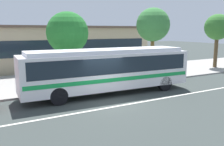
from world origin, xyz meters
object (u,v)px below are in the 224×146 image
(pedestrian_waiting_near_sign, at_px, (137,66))
(bus_stop_sign, at_px, (155,60))
(street_tree_near_stop, at_px, (68,33))
(street_tree_mid_block, at_px, (153,25))
(transit_bus, at_px, (109,68))
(street_tree_far_end, at_px, (218,28))

(pedestrian_waiting_near_sign, distance_m, bus_stop_sign, 1.85)
(bus_stop_sign, xyz_separation_m, street_tree_near_stop, (-6.47, 2.57, 2.19))
(bus_stop_sign, relative_size, street_tree_mid_block, 0.40)
(pedestrian_waiting_near_sign, bearing_deg, bus_stop_sign, -68.60)
(street_tree_near_stop, bearing_deg, bus_stop_sign, -21.69)
(street_tree_mid_block, bearing_deg, transit_bus, -147.15)
(street_tree_near_stop, bearing_deg, pedestrian_waiting_near_sign, -9.23)
(bus_stop_sign, distance_m, street_tree_far_end, 10.50)
(transit_bus, height_order, pedestrian_waiting_near_sign, transit_bus)
(pedestrian_waiting_near_sign, xyz_separation_m, street_tree_mid_block, (2.64, 1.30, 3.47))
(bus_stop_sign, bearing_deg, pedestrian_waiting_near_sign, 111.40)
(bus_stop_sign, height_order, street_tree_mid_block, street_tree_mid_block)
(pedestrian_waiting_near_sign, bearing_deg, street_tree_near_stop, 170.77)
(bus_stop_sign, xyz_separation_m, street_tree_far_end, (9.95, 2.02, 2.66))
(street_tree_near_stop, relative_size, street_tree_mid_block, 0.89)
(transit_bus, bearing_deg, street_tree_mid_block, 32.85)
(pedestrian_waiting_near_sign, height_order, street_tree_far_end, street_tree_far_end)
(bus_stop_sign, height_order, street_tree_far_end, street_tree_far_end)
(street_tree_far_end, bearing_deg, bus_stop_sign, -168.54)
(street_tree_near_stop, height_order, street_tree_mid_block, street_tree_mid_block)
(bus_stop_sign, distance_m, street_tree_mid_block, 4.56)
(transit_bus, bearing_deg, bus_stop_sign, 18.60)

